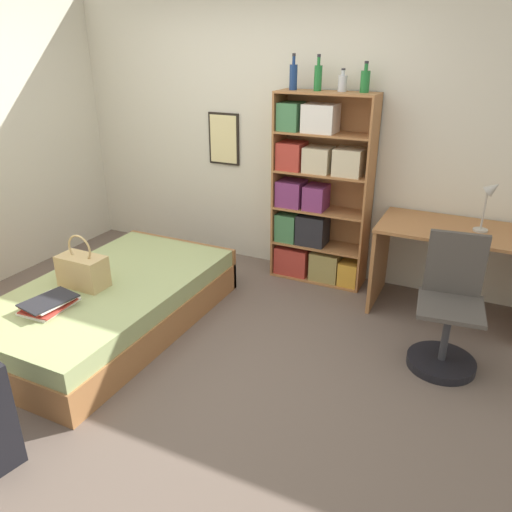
% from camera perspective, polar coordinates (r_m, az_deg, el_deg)
% --- Properties ---
extents(ground_plane, '(14.00, 14.00, 0.00)m').
position_cam_1_polar(ground_plane, '(3.87, -9.03, -9.89)').
color(ground_plane, '#66564C').
extents(wall_back, '(10.00, 0.09, 2.60)m').
position_cam_1_polar(wall_back, '(4.84, 2.02, 13.84)').
color(wall_back, beige).
rests_on(wall_back, ground_plane).
extents(bed, '(1.15, 2.05, 0.38)m').
position_cam_1_polar(bed, '(4.13, -16.09, -5.27)').
color(bed, '#A36B3D').
rests_on(bed, ground_plane).
extents(handbag, '(0.37, 0.19, 0.42)m').
position_cam_1_polar(handbag, '(3.99, -19.19, -1.56)').
color(handbag, tan).
rests_on(handbag, bed).
extents(book_stack_on_bed, '(0.30, 0.39, 0.07)m').
position_cam_1_polar(book_stack_on_bed, '(3.79, -22.69, -5.07)').
color(book_stack_on_bed, silver).
rests_on(book_stack_on_bed, bed).
extents(bookcase, '(0.87, 0.31, 1.71)m').
position_cam_1_polar(bookcase, '(4.59, 6.69, 6.48)').
color(bookcase, '#A36B3D').
rests_on(bookcase, ground_plane).
extents(bottle_green, '(0.07, 0.07, 0.29)m').
position_cam_1_polar(bottle_green, '(4.50, 4.30, 19.82)').
color(bottle_green, navy).
rests_on(bottle_green, bookcase).
extents(bottle_brown, '(0.07, 0.07, 0.29)m').
position_cam_1_polar(bottle_brown, '(4.44, 7.11, 19.64)').
color(bottle_brown, '#1E6B2D').
rests_on(bottle_brown, bookcase).
extents(bottle_clear, '(0.07, 0.07, 0.18)m').
position_cam_1_polar(bottle_clear, '(4.40, 9.86, 18.93)').
color(bottle_clear, '#B7BCC1').
rests_on(bottle_clear, bookcase).
extents(bottle_blue, '(0.08, 0.08, 0.24)m').
position_cam_1_polar(bottle_blue, '(4.35, 12.37, 18.99)').
color(bottle_blue, '#1E6B2D').
rests_on(bottle_blue, bookcase).
extents(desk, '(1.16, 0.66, 0.75)m').
position_cam_1_polar(desk, '(4.30, 21.41, 0.08)').
color(desk, '#A36B3D').
rests_on(desk, ground_plane).
extents(desk_lamp, '(0.16, 0.11, 0.41)m').
position_cam_1_polar(desk_lamp, '(4.14, 25.21, 6.14)').
color(desk_lamp, '#ADA89E').
rests_on(desk_lamp, desk).
extents(desk_chair, '(0.47, 0.47, 0.93)m').
position_cam_1_polar(desk_chair, '(3.70, 20.96, -7.39)').
color(desk_chair, black).
rests_on(desk_chair, ground_plane).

